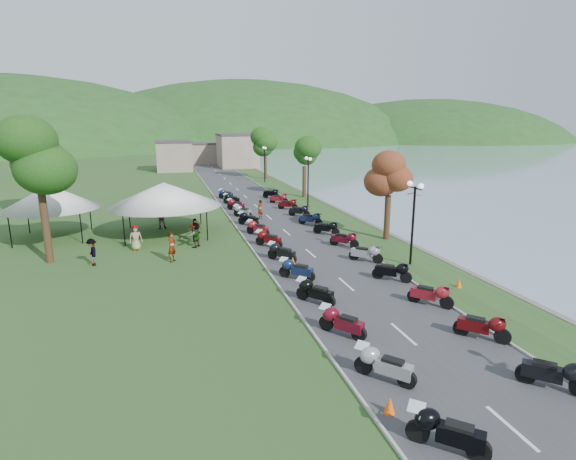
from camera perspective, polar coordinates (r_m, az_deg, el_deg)
road at (r=46.58m, az=-4.10°, el=3.09°), size 7.00×120.00×0.02m
hills_backdrop at (r=205.29m, az=-13.23°, el=10.82°), size 360.00×120.00×76.00m
far_building at (r=90.38m, az=-11.19°, el=9.51°), size 18.00×16.00×5.00m
moto_row_left at (r=26.17m, az=-0.01°, el=-3.98°), size 2.60×53.84×1.10m
moto_row_right at (r=32.78m, az=5.87°, el=-0.44°), size 2.60×41.25×1.10m
vendor_tent_main at (r=35.60m, az=-15.32°, el=2.65°), size 5.71×5.71×4.00m
vendor_tent_side at (r=37.40m, az=-27.78°, el=2.07°), size 4.49×4.49×4.00m
tree_park_left at (r=30.45m, az=-29.02°, el=5.79°), size 3.75×3.75×10.42m
tree_lakeside at (r=33.27m, az=12.66°, el=5.05°), size 2.67×2.67×7.41m
pedestrian_a at (r=28.83m, az=-14.40°, el=-3.89°), size 0.80×0.86×1.90m
pedestrian_b at (r=37.94m, az=-15.80°, el=0.18°), size 0.91×0.52×1.84m
pedestrian_c at (r=29.61m, az=-23.47°, el=-4.15°), size 0.71×1.15×1.67m
traffic_cone_near at (r=14.55m, az=12.79°, el=-20.90°), size 0.35×0.35×0.54m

